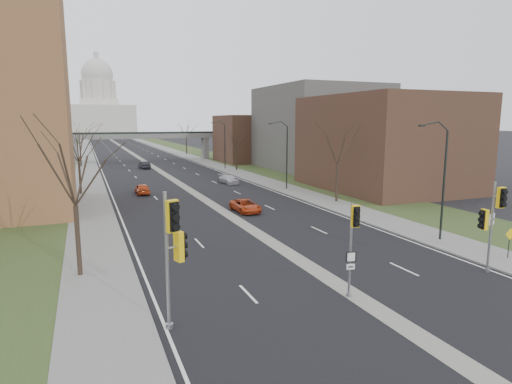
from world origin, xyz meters
TOP-DOWN VIEW (x-y plane):
  - ground at (0.00, 0.00)m, footprint 700.00×700.00m
  - road_surface at (0.00, 150.00)m, footprint 20.00×600.00m
  - median_strip at (0.00, 150.00)m, footprint 1.20×600.00m
  - sidewalk_right at (12.00, 150.00)m, footprint 4.00×600.00m
  - sidewalk_left at (-12.00, 150.00)m, footprint 4.00×600.00m
  - grass_verge_right at (18.00, 150.00)m, footprint 8.00×600.00m
  - grass_verge_left at (-18.00, 150.00)m, footprint 8.00×600.00m
  - commercial_block_near at (24.00, 28.00)m, footprint 16.00×20.00m
  - commercial_block_mid at (28.00, 52.00)m, footprint 18.00×22.00m
  - commercial_block_far at (22.00, 70.00)m, footprint 14.00×14.00m
  - pedestrian_bridge at (0.00, 80.00)m, footprint 34.00×3.00m
  - capitol at (0.00, 320.00)m, footprint 48.00×42.00m
  - streetlight_near at (10.99, 6.00)m, footprint 2.61×0.20m
  - streetlight_mid at (10.99, 32.00)m, footprint 2.61×0.20m
  - streetlight_far at (10.99, 58.00)m, footprint 2.61×0.20m
  - tree_left_a at (-13.00, 8.00)m, footprint 7.20×7.20m
  - tree_left_b at (-13.00, 38.00)m, footprint 6.75×6.75m
  - tree_left_c at (-13.00, 72.00)m, footprint 7.65×7.65m
  - tree_right_a at (13.00, 22.00)m, footprint 7.20×7.20m
  - tree_right_b at (13.00, 55.00)m, footprint 6.30×6.30m
  - tree_right_c at (13.00, 95.00)m, footprint 7.65×7.65m
  - signal_pole_left at (-9.16, -0.30)m, footprint 1.00×1.31m
  - signal_pole_median at (-0.44, -0.45)m, footprint 0.61×0.81m
  - signal_pole_right at (9.02, -0.35)m, footprint 0.92×1.07m
  - speed_limit_sign at (11.83, 1.90)m, footprint 0.59×0.16m
  - warning_sign at (12.49, 1.02)m, footprint 0.77×0.08m
  - car_left_near at (-6.05, 35.43)m, footprint 1.55×3.82m
  - car_left_far at (-2.00, 64.37)m, footprint 1.89×4.26m
  - car_right_near at (2.00, 21.07)m, footprint 2.15×4.44m
  - car_right_mid at (6.52, 39.98)m, footprint 2.18×4.41m

SIDE VIEW (x-z plane):
  - ground at x=0.00m, z-range 0.00..0.00m
  - median_strip at x=0.00m, z-range -0.01..0.01m
  - road_surface at x=0.00m, z-range 0.00..0.01m
  - grass_verge_right at x=18.00m, z-range 0.00..0.10m
  - grass_verge_left at x=-18.00m, z-range 0.00..0.10m
  - sidewalk_right at x=12.00m, z-range 0.00..0.12m
  - sidewalk_left at x=-12.00m, z-range 0.00..0.12m
  - car_right_near at x=2.00m, z-range 0.00..1.22m
  - car_right_mid at x=6.52m, z-range 0.00..1.23m
  - car_left_near at x=-6.05m, z-range 0.00..1.30m
  - car_left_far at x=-2.00m, z-range 0.00..1.36m
  - warning_sign at x=12.49m, z-range 0.41..2.37m
  - speed_limit_sign at x=11.83m, z-range 0.64..3.43m
  - signal_pole_median at x=-0.44m, z-range 0.95..5.79m
  - signal_pole_right at x=9.02m, z-range 0.83..6.21m
  - signal_pole_left at x=-9.16m, z-range 0.92..6.87m
  - pedestrian_bridge at x=0.00m, z-range 1.62..8.07m
  - commercial_block_far at x=22.00m, z-range 0.00..10.00m
  - tree_right_b at x=13.00m, z-range 1.71..9.93m
  - commercial_block_near at x=24.00m, z-range 0.00..12.00m
  - tree_left_b at x=-13.00m, z-range 1.82..10.63m
  - tree_left_a at x=-13.00m, z-range 1.94..11.34m
  - tree_right_a at x=13.00m, z-range 1.94..11.34m
  - streetlight_near at x=10.99m, z-range 2.60..11.30m
  - streetlight_mid at x=10.99m, z-range 2.60..11.30m
  - streetlight_far at x=10.99m, z-range 2.60..11.30m
  - tree_left_c at x=-13.00m, z-range 2.05..12.04m
  - tree_right_c at x=13.00m, z-range 2.05..12.04m
  - commercial_block_mid at x=28.00m, z-range 0.00..15.00m
  - capitol at x=0.00m, z-range -9.28..46.47m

